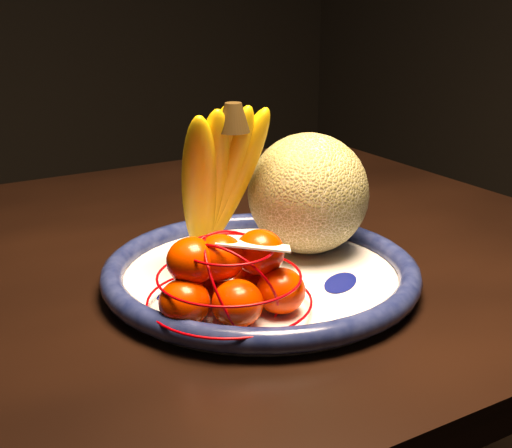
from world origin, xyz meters
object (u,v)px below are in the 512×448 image
dining_table (41,343)px  banana_bunch (216,176)px  mandarin_bag (230,279)px  cantaloupe (308,194)px  fruit_bowl (261,273)px

dining_table → banana_bunch: 0.29m
mandarin_bag → cantaloupe: bearing=30.3°
cantaloupe → mandarin_bag: (-0.16, -0.10, -0.04)m
fruit_bowl → mandarin_bag: mandarin_bag is taller
fruit_bowl → banana_bunch: size_ratio=1.72×
fruit_bowl → cantaloupe: (0.09, 0.03, 0.07)m
cantaloupe → banana_bunch: size_ratio=0.70×
banana_bunch → mandarin_bag: size_ratio=0.95×
fruit_bowl → dining_table: bearing=146.0°
dining_table → mandarin_bag: size_ratio=6.82×
banana_bunch → mandarin_bag: (-0.05, -0.12, -0.07)m
dining_table → fruit_bowl: fruit_bowl is taller
cantaloupe → dining_table: bearing=159.6°
dining_table → mandarin_bag: 0.28m
dining_table → cantaloupe: cantaloupe is taller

